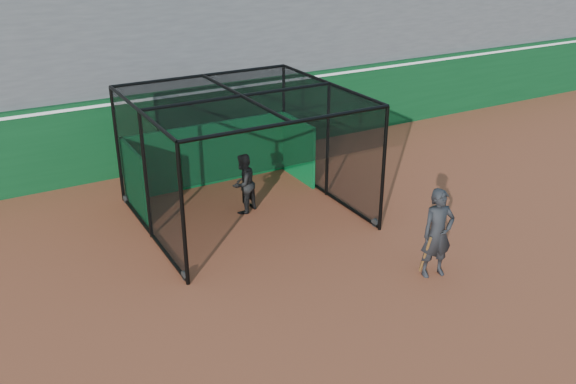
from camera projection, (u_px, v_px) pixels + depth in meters
ground at (315, 287)px, 13.26m from camera, size 120.00×120.00×0.00m
outfield_wall at (175, 126)px, 19.49m from camera, size 50.00×0.50×2.50m
grandstand at (131, 10)px, 21.19m from camera, size 50.00×7.85×8.95m
batting_cage at (243, 157)px, 15.92m from camera, size 5.34×5.15×3.29m
batter at (243, 184)px, 16.39m from camera, size 1.00×0.93×1.66m
on_deck_player at (437, 234)px, 13.33m from camera, size 0.84×0.64×2.08m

